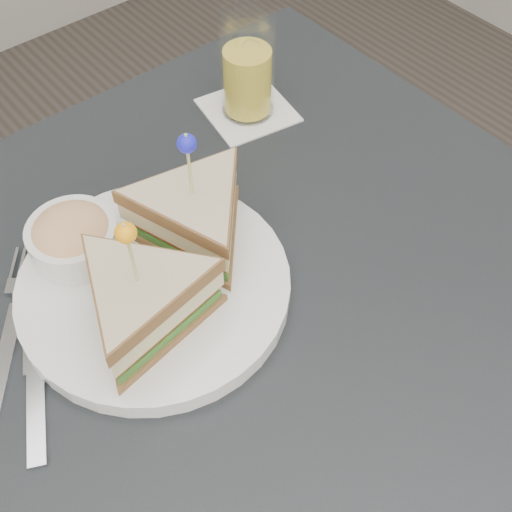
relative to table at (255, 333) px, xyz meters
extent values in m
plane|color=#3F3833|center=(0.00, 0.00, -0.67)|extent=(3.50, 3.50, 0.00)
cube|color=black|center=(0.00, 0.00, 0.06)|extent=(0.80, 0.80, 0.03)
cylinder|color=black|center=(0.35, 0.35, -0.31)|extent=(0.04, 0.04, 0.72)
cylinder|color=white|center=(-0.08, 0.07, 0.08)|extent=(0.37, 0.37, 0.02)
cylinder|color=white|center=(-0.08, 0.07, 0.10)|extent=(0.37, 0.37, 0.01)
cylinder|color=#DDD07F|center=(-0.11, 0.03, 0.20)|extent=(0.00, 0.00, 0.09)
sphere|color=#FF9F10|center=(-0.11, 0.03, 0.23)|extent=(0.02, 0.02, 0.02)
cylinder|color=#DDD07F|center=(-0.01, 0.09, 0.20)|extent=(0.00, 0.00, 0.09)
sphere|color=#1B1ECF|center=(-0.01, 0.09, 0.23)|extent=(0.02, 0.02, 0.02)
cylinder|color=white|center=(-0.12, 0.16, 0.11)|extent=(0.12, 0.12, 0.04)
ellipsoid|color=#E0B772|center=(-0.12, 0.16, 0.13)|extent=(0.11, 0.11, 0.04)
cube|color=white|center=(-0.24, 0.09, 0.08)|extent=(0.10, 0.12, 0.00)
cube|color=white|center=(-0.19, 0.17, 0.08)|extent=(0.04, 0.03, 0.00)
cube|color=silver|center=(-0.24, 0.02, 0.08)|extent=(0.06, 0.10, 0.01)
cube|color=silver|center=(-0.20, 0.12, 0.08)|extent=(0.08, 0.12, 0.00)
cylinder|color=silver|center=(-0.17, 0.17, 0.08)|extent=(0.03, 0.03, 0.00)
cube|color=white|center=(0.19, 0.24, 0.08)|extent=(0.13, 0.13, 0.00)
cylinder|color=gold|center=(0.19, 0.24, 0.13)|extent=(0.07, 0.07, 0.09)
cylinder|color=white|center=(0.19, 0.24, 0.15)|extent=(0.08, 0.08, 0.14)
cube|color=white|center=(0.20, 0.25, 0.17)|extent=(0.02, 0.02, 0.02)
cube|color=white|center=(0.17, 0.24, 0.16)|extent=(0.02, 0.02, 0.02)
camera|label=1|loc=(-0.25, -0.30, 0.64)|focal=45.00mm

